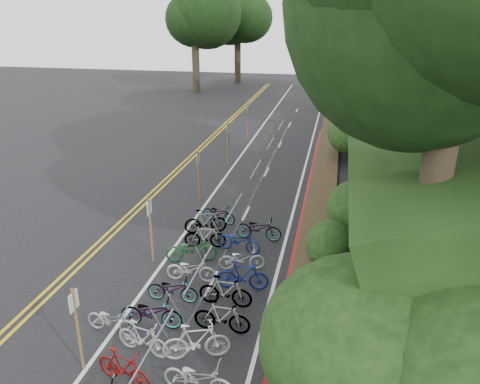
{
  "coord_description": "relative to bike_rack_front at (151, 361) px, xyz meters",
  "views": [
    {
      "loc": [
        6.91,
        -9.19,
        8.69
      ],
      "look_at": [
        2.97,
        9.32,
        1.3
      ],
      "focal_mm": 35.0,
      "sensor_mm": 36.0,
      "label": 1
    }
  ],
  "objects": [
    {
      "name": "road_markings",
      "position": [
        -2.36,
        11.07,
        -0.93
      ],
      "size": [
        7.47,
        80.0,
        0.01
      ],
      "color": "gold",
      "rests_on": "ground"
    },
    {
      "name": "signposts_rest",
      "position": [
        -2.39,
        14.97,
        0.5
      ],
      "size": [
        0.08,
        18.4,
        2.5
      ],
      "color": "brown",
      "rests_on": "ground"
    },
    {
      "name": "bike_valet",
      "position": [
        0.01,
        3.66,
        -0.45
      ],
      "size": [
        3.21,
        13.6,
        1.1
      ],
      "color": "maroon",
      "rests_on": "ground"
    },
    {
      "name": "bike_racks_rest",
      "position": [
        0.01,
        13.97,
        -0.08
      ],
      "size": [
        1.14,
        23.0,
        1.17
      ],
      "color": "gray",
      "rests_on": "ground"
    },
    {
      "name": "ground",
      "position": [
        -2.99,
        0.97,
        -0.93
      ],
      "size": [
        120.0,
        120.0,
        0.0
      ],
      "primitive_type": "plane",
      "color": "black",
      "rests_on": "ground"
    },
    {
      "name": "embankment",
      "position": [
        9.97,
        20.01,
        1.63
      ],
      "size": [
        14.3,
        48.14,
        9.11
      ],
      "color": "black",
      "rests_on": "ground"
    },
    {
      "name": "bike_rack_front",
      "position": [
        0.0,
        0.0,
        0.0
      ],
      "size": [
        1.19,
        3.23,
        1.28
      ],
      "color": "gray",
      "rests_on": "ground"
    },
    {
      "name": "signpost_near",
      "position": [
        -2.06,
        0.37,
        0.45
      ],
      "size": [
        0.08,
        0.4,
        2.41
      ],
      "color": "brown",
      "rests_on": "ground"
    },
    {
      "name": "bike_front",
      "position": [
        -1.99,
        1.87,
        -0.51
      ],
      "size": [
        0.77,
        1.68,
        0.85
      ],
      "primitive_type": "imported",
      "rotation": [
        0.0,
        0.0,
        1.44
      ],
      "color": "#9E9EA3",
      "rests_on": "ground"
    },
    {
      "name": "red_curb",
      "position": [
        2.71,
        12.97,
        -0.88
      ],
      "size": [
        0.25,
        28.0,
        0.1
      ],
      "primitive_type": "cube",
      "color": "maroon",
      "rests_on": "ground"
    }
  ]
}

